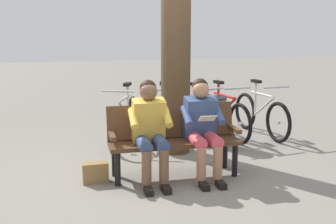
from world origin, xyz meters
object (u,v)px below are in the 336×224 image
(person_reading, at_px, (202,124))
(bicycle_blue, at_px, (223,116))
(bench, at_px, (173,135))
(litter_bin, at_px, (214,121))
(person_companion, at_px, (150,126))
(bicycle_purple, at_px, (261,115))
(handbag, at_px, (95,173))
(bicycle_silver, at_px, (193,118))
(bicycle_black, at_px, (162,118))
(bicycle_red, at_px, (125,120))
(tree_trunk, at_px, (176,28))

(person_reading, distance_m, bicycle_blue, 2.03)
(bench, xyz_separation_m, litter_bin, (-1.00, -1.12, -0.12))
(person_companion, distance_m, bicycle_purple, 2.86)
(handbag, height_order, bicycle_silver, bicycle_silver)
(bicycle_silver, bearing_deg, bench, -47.88)
(litter_bin, bearing_deg, bicycle_purple, -159.41)
(bicycle_black, relative_size, bicycle_red, 1.04)
(bench, height_order, bicycle_blue, bicycle_blue)
(person_reading, bearing_deg, bicycle_red, -69.37)
(bicycle_blue, xyz_separation_m, bicycle_red, (1.63, -0.15, 0.00))
(bicycle_purple, distance_m, bicycle_red, 2.31)
(bench, relative_size, handbag, 5.40)
(tree_trunk, relative_size, bicycle_blue, 2.15)
(person_reading, bearing_deg, bicycle_black, -87.35)
(tree_trunk, xyz_separation_m, bicycle_silver, (-0.49, -0.59, -1.44))
(tree_trunk, height_order, bicycle_silver, tree_trunk)
(bicycle_purple, bearing_deg, person_reading, -49.73)
(handbag, height_order, bicycle_red, bicycle_red)
(person_reading, distance_m, handbag, 1.40)
(bench, height_order, litter_bin, bench)
(handbag, relative_size, bicycle_black, 0.18)
(handbag, bearing_deg, bench, -177.80)
(litter_bin, distance_m, bicycle_silver, 0.46)
(person_companion, bearing_deg, tree_trunk, -117.76)
(handbag, distance_m, tree_trunk, 2.33)
(bicycle_silver, distance_m, bicycle_black, 0.51)
(handbag, height_order, bicycle_blue, bicycle_blue)
(handbag, xyz_separation_m, tree_trunk, (-1.28, -0.99, 1.68))
(bench, distance_m, bicycle_purple, 2.50)
(person_reading, relative_size, handbag, 4.00)
(bicycle_silver, xyz_separation_m, bicycle_red, (1.10, -0.16, 0.00))
(bicycle_red, bearing_deg, person_companion, 23.23)
(bicycle_purple, bearing_deg, person_companion, -59.26)
(bicycle_blue, xyz_separation_m, bicycle_silver, (0.53, 0.01, 0.00))
(tree_trunk, relative_size, bicycle_black, 2.22)
(person_reading, xyz_separation_m, bicycle_blue, (-1.02, -1.73, -0.31))
(person_companion, relative_size, bicycle_blue, 0.72)
(bench, distance_m, bicycle_black, 1.71)
(person_reading, distance_m, bicycle_silver, 1.81)
(person_companion, xyz_separation_m, bicycle_silver, (-1.13, -1.69, -0.30))
(bicycle_red, bearing_deg, bench, 34.05)
(bench, relative_size, bicycle_silver, 1.01)
(tree_trunk, xyz_separation_m, litter_bin, (-0.68, -0.17, -1.42))
(person_companion, xyz_separation_m, bicycle_blue, (-1.66, -1.70, -0.30))
(handbag, relative_size, bicycle_purple, 0.18)
(person_companion, relative_size, bicycle_black, 0.74)
(bicycle_purple, bearing_deg, bench, -57.74)
(person_companion, bearing_deg, litter_bin, -133.73)
(person_companion, bearing_deg, bicycle_silver, -121.23)
(bicycle_black, bearing_deg, litter_bin, 68.13)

